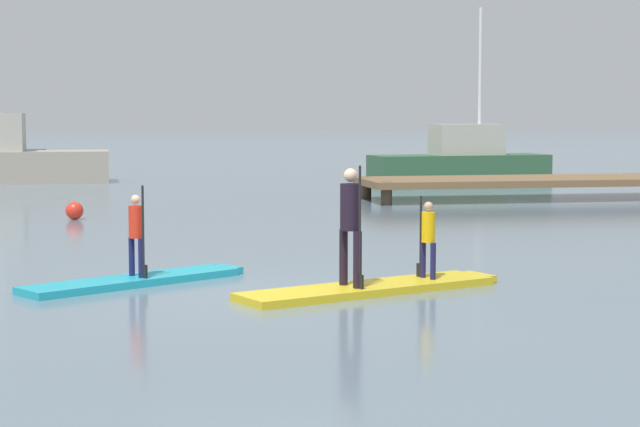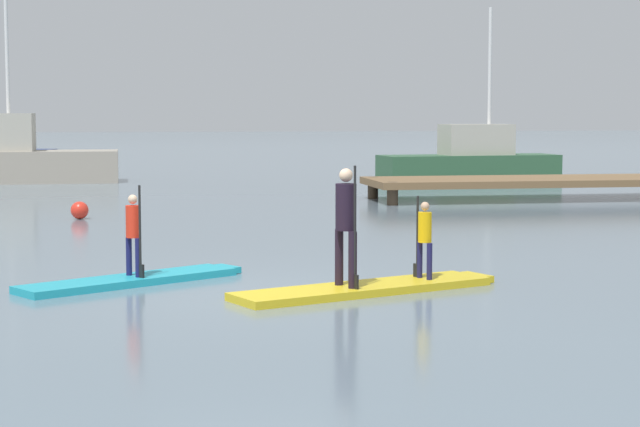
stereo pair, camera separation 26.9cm
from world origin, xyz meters
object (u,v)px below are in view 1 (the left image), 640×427
(paddleboard_far, at_px, (372,288))
(mooring_buoy_far, at_px, (74,211))
(paddleboard_near, at_px, (137,280))
(fishing_boat_green_midground, at_px, (461,159))
(paddler_child_solo, at_px, (137,231))
(paddler_child_front, at_px, (428,236))
(paddler_adult, at_px, (351,219))

(paddleboard_far, xyz_separation_m, mooring_buoy_far, (-4.01, 10.54, 0.14))
(paddleboard_near, height_order, fishing_boat_green_midground, fishing_boat_green_midground)
(paddler_child_solo, bearing_deg, paddleboard_near, 137.50)
(paddler_child_solo, height_order, mooring_buoy_far, paddler_child_solo)
(paddleboard_near, relative_size, fishing_boat_green_midground, 0.48)
(paddler_child_front, bearing_deg, paddler_child_solo, 166.79)
(paddler_child_solo, relative_size, paddler_child_front, 1.13)
(paddler_child_front, relative_size, mooring_buoy_far, 2.85)
(mooring_buoy_far, bearing_deg, paddleboard_far, -69.20)
(paddleboard_near, height_order, mooring_buoy_far, mooring_buoy_far)
(paddleboard_near, xyz_separation_m, paddleboard_far, (2.95, -1.24, 0.00))
(paddleboard_far, relative_size, paddler_child_front, 3.41)
(paddleboard_far, bearing_deg, mooring_buoy_far, 110.80)
(paddler_child_solo, bearing_deg, fishing_boat_green_midground, 61.73)
(paddleboard_near, xyz_separation_m, mooring_buoy_far, (-1.06, 9.30, 0.14))
(paddleboard_far, relative_size, mooring_buoy_far, 9.70)
(paddler_adult, relative_size, mooring_buoy_far, 4.02)
(paddler_adult, relative_size, fishing_boat_green_midground, 0.24)
(paddleboard_near, bearing_deg, mooring_buoy_far, 96.49)
(fishing_boat_green_midground, bearing_deg, paddler_adult, -111.53)
(mooring_buoy_far, bearing_deg, paddler_adult, -70.93)
(paddler_child_solo, bearing_deg, mooring_buoy_far, 96.55)
(paddleboard_far, distance_m, paddler_adult, 0.97)
(paddleboard_far, relative_size, paddler_adult, 2.41)
(mooring_buoy_far, bearing_deg, paddler_child_front, -64.61)
(paddler_child_solo, distance_m, mooring_buoy_far, 9.39)
(paddler_child_front, xyz_separation_m, mooring_buoy_far, (-4.84, 10.19, -0.48))
(paddleboard_far, height_order, mooring_buoy_far, mooring_buoy_far)
(paddler_adult, height_order, mooring_buoy_far, paddler_adult)
(paddler_child_front, height_order, fishing_boat_green_midground, fishing_boat_green_midground)
(paddler_adult, bearing_deg, paddleboard_near, 152.42)
(paddleboard_near, bearing_deg, paddler_child_solo, -42.50)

